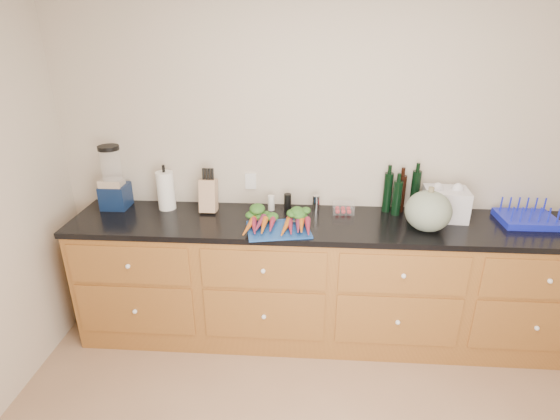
# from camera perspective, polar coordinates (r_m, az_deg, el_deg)

# --- Properties ---
(wall_back) EXTENTS (4.10, 0.05, 2.60)m
(wall_back) POSITION_cam_1_polar(r_m,az_deg,el_deg) (3.22, 6.87, 6.73)
(wall_back) COLOR beige
(wall_back) RESTS_ON ground
(cabinets) EXTENTS (3.60, 0.64, 0.90)m
(cabinets) POSITION_cam_1_polar(r_m,az_deg,el_deg) (3.26, 6.42, -9.41)
(cabinets) COLOR brown
(cabinets) RESTS_ON ground
(countertop) EXTENTS (3.64, 0.62, 0.04)m
(countertop) POSITION_cam_1_polar(r_m,az_deg,el_deg) (3.04, 6.81, -1.87)
(countertop) COLOR black
(countertop) RESTS_ON cabinets
(cutting_board) EXTENTS (0.46, 0.38, 0.01)m
(cutting_board) POSITION_cam_1_polar(r_m,az_deg,el_deg) (2.89, -0.21, -2.55)
(cutting_board) COLOR navy
(cutting_board) RESTS_ON countertop
(carrots) EXTENTS (0.47, 0.35, 0.07)m
(carrots) POSITION_cam_1_polar(r_m,az_deg,el_deg) (2.92, -0.14, -1.52)
(carrots) COLOR #C15D16
(carrots) RESTS_ON cutting_board
(squash) EXTENTS (0.30, 0.30, 0.27)m
(squash) POSITION_cam_1_polar(r_m,az_deg,el_deg) (3.00, 18.80, -0.13)
(squash) COLOR slate
(squash) RESTS_ON countertop
(blender_appliance) EXTENTS (0.19, 0.19, 0.47)m
(blender_appliance) POSITION_cam_1_polar(r_m,az_deg,el_deg) (3.41, -20.94, 3.53)
(blender_appliance) COLOR #0E1E42
(blender_appliance) RESTS_ON countertop
(paper_towel) EXTENTS (0.13, 0.13, 0.28)m
(paper_towel) POSITION_cam_1_polar(r_m,az_deg,el_deg) (3.29, -14.69, 2.48)
(paper_towel) COLOR white
(paper_towel) RESTS_ON countertop
(knife_block) EXTENTS (0.12, 0.12, 0.23)m
(knife_block) POSITION_cam_1_polar(r_m,az_deg,el_deg) (3.19, -9.31, 1.87)
(knife_block) COLOR tan
(knife_block) RESTS_ON countertop
(grinder_salt) EXTENTS (0.05, 0.05, 0.11)m
(grinder_salt) POSITION_cam_1_polar(r_m,az_deg,el_deg) (3.18, -1.16, 0.93)
(grinder_salt) COLOR silver
(grinder_salt) RESTS_ON countertop
(grinder_pepper) EXTENTS (0.05, 0.05, 0.13)m
(grinder_pepper) POSITION_cam_1_polar(r_m,az_deg,el_deg) (3.17, 1.00, 1.01)
(grinder_pepper) COLOR black
(grinder_pepper) RESTS_ON countertop
(canister_chrome) EXTENTS (0.05, 0.05, 0.12)m
(canister_chrome) POSITION_cam_1_polar(r_m,az_deg,el_deg) (3.17, 4.72, 0.88)
(canister_chrome) COLOR silver
(canister_chrome) RESTS_ON countertop
(tomato_box) EXTENTS (0.15, 0.12, 0.07)m
(tomato_box) POSITION_cam_1_polar(r_m,az_deg,el_deg) (3.18, 8.26, 0.28)
(tomato_box) COLOR white
(tomato_box) RESTS_ON countertop
(bottles) EXTENTS (0.26, 0.13, 0.31)m
(bottles) POSITION_cam_1_polar(r_m,az_deg,el_deg) (3.24, 15.45, 2.07)
(bottles) COLOR black
(bottles) RESTS_ON countertop
(grocery_bag) EXTENTS (0.31, 0.25, 0.21)m
(grocery_bag) POSITION_cam_1_polar(r_m,az_deg,el_deg) (3.24, 20.77, 0.76)
(grocery_bag) COLOR white
(grocery_bag) RESTS_ON countertop
(dish_rack) EXTENTS (0.37, 0.29, 0.15)m
(dish_rack) POSITION_cam_1_polar(r_m,az_deg,el_deg) (3.44, 29.57, -0.84)
(dish_rack) COLOR #1520BF
(dish_rack) RESTS_ON countertop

